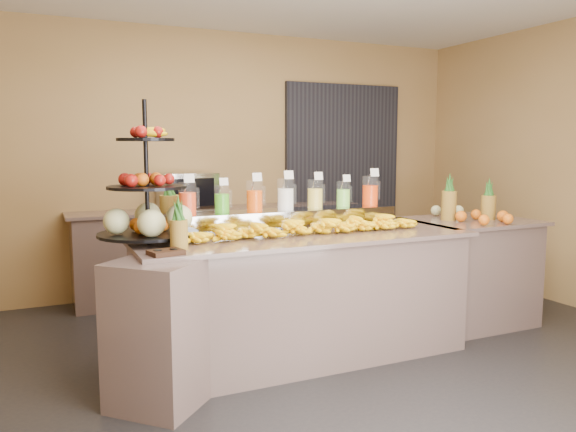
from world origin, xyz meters
TOP-DOWN VIEW (x-y plane):
  - ground at (0.00, 0.00)m, footprint 6.00×6.00m
  - room_envelope at (0.19, 0.79)m, footprint 6.04×5.02m
  - buffet_counter at (-0.12, 0.26)m, footprint 2.75×1.25m
  - right_counter at (1.70, 0.40)m, footprint 1.08×0.88m
  - back_ledge at (0.00, 2.25)m, footprint 3.10×0.55m
  - pitcher_tray at (-0.00, 0.58)m, footprint 1.85×0.30m
  - juice_pitcher_orange_a at (-0.78, 0.58)m, footprint 0.13×0.13m
  - juice_pitcher_green at (-0.52, 0.58)m, footprint 0.11×0.12m
  - juice_pitcher_orange_b at (-0.26, 0.58)m, footprint 0.13×0.13m
  - juice_pitcher_milk at (-0.00, 0.58)m, footprint 0.13×0.14m
  - juice_pitcher_lemon at (0.26, 0.58)m, footprint 0.13×0.13m
  - juice_pitcher_lime at (0.52, 0.58)m, footprint 0.11×0.12m
  - juice_pitcher_orange_c at (0.78, 0.58)m, footprint 0.13×0.14m
  - banana_heap at (0.01, 0.29)m, footprint 1.89×0.17m
  - fruit_stand at (-1.05, 0.42)m, footprint 0.75×0.75m
  - condiment_caddy at (-1.09, -0.10)m, footprint 0.22×0.18m
  - pineapple_left_a at (-0.98, 0.03)m, footprint 0.11×0.11m
  - pineapple_left_b at (-0.86, 0.80)m, footprint 0.15×0.15m
  - right_fruit_pile at (1.67, 0.29)m, footprint 0.48×0.46m
  - oven_warmer at (-0.36, 2.25)m, footprint 0.58×0.42m

SIDE VIEW (x-z plane):
  - ground at x=0.00m, z-range 0.00..0.00m
  - buffet_counter at x=-0.12m, z-range 0.00..0.93m
  - back_ledge at x=0.00m, z-range 0.00..0.93m
  - right_counter at x=1.70m, z-range 0.00..0.93m
  - condiment_caddy at x=-1.09m, z-range 0.93..0.96m
  - banana_heap at x=0.01m, z-range 0.92..1.07m
  - pitcher_tray at x=0.00m, z-range 0.93..1.08m
  - right_fruit_pile at x=1.67m, z-range 0.88..1.14m
  - pineapple_left_a at x=-0.98m, z-range 0.88..1.23m
  - pineapple_left_b at x=-0.86m, z-range 0.88..1.31m
  - oven_warmer at x=-0.36m, z-range 0.93..1.30m
  - fruit_stand at x=-1.05m, z-range 0.69..1.65m
  - juice_pitcher_green at x=-0.52m, z-range 1.04..1.31m
  - juice_pitcher_lime at x=0.52m, z-range 1.04..1.31m
  - juice_pitcher_lemon at x=0.26m, z-range 1.03..1.33m
  - juice_pitcher_orange_b at x=-0.26m, z-range 1.03..1.34m
  - juice_pitcher_orange_a at x=-0.78m, z-range 1.03..1.34m
  - juice_pitcher_milk at x=0.00m, z-range 1.03..1.35m
  - juice_pitcher_orange_c at x=0.78m, z-range 1.03..1.35m
  - room_envelope at x=0.19m, z-range 0.47..3.29m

